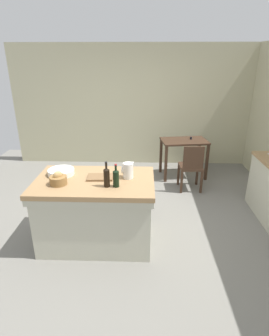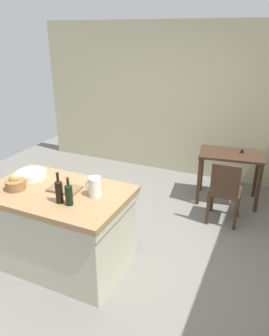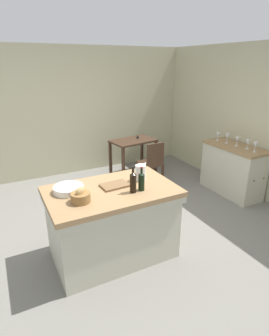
{
  "view_description": "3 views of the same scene",
  "coord_description": "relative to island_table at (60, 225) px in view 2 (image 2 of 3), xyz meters",
  "views": [
    {
      "loc": [
        0.24,
        -3.56,
        2.33
      ],
      "look_at": [
        0.11,
        0.02,
        0.88
      ],
      "focal_mm": 29.53,
      "sensor_mm": 36.0,
      "label": 1
    },
    {
      "loc": [
        1.59,
        -2.81,
        2.42
      ],
      "look_at": [
        0.18,
        0.28,
        0.97
      ],
      "focal_mm": 34.41,
      "sensor_mm": 36.0,
      "label": 2
    },
    {
      "loc": [
        -1.46,
        -3.14,
        2.26
      ],
      "look_at": [
        0.2,
        0.08,
        0.88
      ],
      "focal_mm": 29.56,
      "sensor_mm": 36.0,
      "label": 3
    }
  ],
  "objects": [
    {
      "name": "bread_basket",
      "position": [
        -0.4,
        -0.14,
        0.48
      ],
      "size": [
        0.2,
        0.2,
        0.17
      ],
      "color": "olive",
      "rests_on": "island_table"
    },
    {
      "name": "cutting_board",
      "position": [
        0.07,
        0.05,
        0.43
      ],
      "size": [
        0.33,
        0.23,
        0.02
      ],
      "primitive_type": "cube",
      "rotation": [
        0.0,
        0.0,
        0.06
      ],
      "color": "brown",
      "rests_on": "island_table"
    },
    {
      "name": "wooden_chair",
      "position": [
        1.48,
        1.57,
        -0.01
      ],
      "size": [
        0.42,
        0.42,
        0.89
      ],
      "color": "#3D281C",
      "rests_on": "ground"
    },
    {
      "name": "island_table",
      "position": [
        0.0,
        0.0,
        0.0
      ],
      "size": [
        1.49,
        0.93,
        0.9
      ],
      "color": "#99754C",
      "rests_on": "ground"
    },
    {
      "name": "writing_desk",
      "position": [
        1.42,
        2.24,
        0.16
      ],
      "size": [
        0.97,
        0.69,
        0.82
      ],
      "color": "#3D281C",
      "rests_on": "ground"
    },
    {
      "name": "wine_bottle_amber",
      "position": [
        0.18,
        -0.19,
        0.54
      ],
      "size": [
        0.07,
        0.07,
        0.31
      ],
      "color": "black",
      "rests_on": "island_table"
    },
    {
      "name": "ground_plane",
      "position": [
        0.37,
        0.45,
        -0.49
      ],
      "size": [
        6.76,
        6.76,
        0.0
      ],
      "primitive_type": "plane",
      "color": "slate"
    },
    {
      "name": "pitcher",
      "position": [
        0.42,
        0.07,
        0.52
      ],
      "size": [
        0.17,
        0.13,
        0.24
      ],
      "color": "white",
      "rests_on": "island_table"
    },
    {
      "name": "wash_bowl",
      "position": [
        -0.46,
        0.15,
        0.45
      ],
      "size": [
        0.34,
        0.34,
        0.07
      ],
      "primitive_type": "cylinder",
      "color": "white",
      "rests_on": "island_table"
    },
    {
      "name": "wall_back",
      "position": [
        0.37,
        3.05,
        0.81
      ],
      "size": [
        5.32,
        0.12,
        2.6
      ],
      "primitive_type": "cube",
      "color": "#B7B28E",
      "rests_on": "ground"
    },
    {
      "name": "wine_bottle_dark",
      "position": [
        0.29,
        -0.18,
        0.53
      ],
      "size": [
        0.07,
        0.07,
        0.28
      ],
      "color": "black",
      "rests_on": "island_table"
    }
  ]
}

